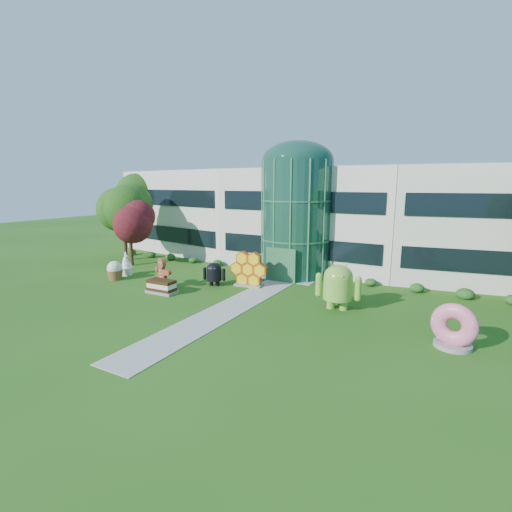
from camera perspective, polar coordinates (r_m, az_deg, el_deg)
The scene contains 14 objects.
ground at distance 23.06m, azimuth -5.99°, elevation -9.02°, with size 140.00×140.00×0.00m, color #215114.
building at distance 37.92m, azimuth 9.82°, elevation 5.99°, with size 46.00×15.00×9.30m, color beige, non-canonical shape.
atrium at distance 32.33m, azimuth 6.24°, elevation 5.68°, with size 6.00×6.00×9.80m, color #194738.
walkway at distance 24.61m, azimuth -3.28°, elevation -7.62°, with size 2.40×20.00×0.04m, color #9E9E93.
tree_red at distance 38.01m, azimuth -18.79°, elevation 3.07°, with size 4.00×4.00×6.00m, color #3F0C14, non-canonical shape.
trees_backdrop at distance 33.31m, azimuth 6.89°, elevation 4.62°, with size 52.00×8.00×8.40m, color #1C4711, non-canonical shape.
android_green at distance 24.07m, azimuth 12.52°, elevation -4.12°, with size 3.00×2.00×3.41m, color #77B038, non-canonical shape.
android_black at distance 29.20m, azimuth -6.46°, elevation -2.50°, with size 1.91×1.28×2.17m, color black, non-canonical shape.
donut at distance 20.72m, azimuth 28.25°, elevation -9.34°, with size 2.19×1.05×2.28m, color #D75185, non-canonical shape.
gingerbread at distance 29.37m, azimuth -14.24°, elevation -2.50°, with size 2.56×0.98×2.36m, color brown, non-canonical shape.
ice_cream_sandwich at distance 28.08m, azimuth -14.32°, elevation -4.56°, with size 2.25×1.12×1.00m, color black, non-canonical shape.
honeycomb at distance 28.86m, azimuth -1.12°, elevation -2.25°, with size 3.18×1.14×2.50m, color yellow, non-canonical shape.
froyo at distance 34.29m, azimuth -19.35°, elevation -1.10°, with size 1.21×1.21×2.08m, color white, non-canonical shape.
cupcake at distance 33.06m, azimuth -20.89°, elevation -2.07°, with size 1.33×1.33×1.60m, color white, non-canonical shape.
Camera 1 is at (12.60, -17.62, 7.90)m, focal length 26.00 mm.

